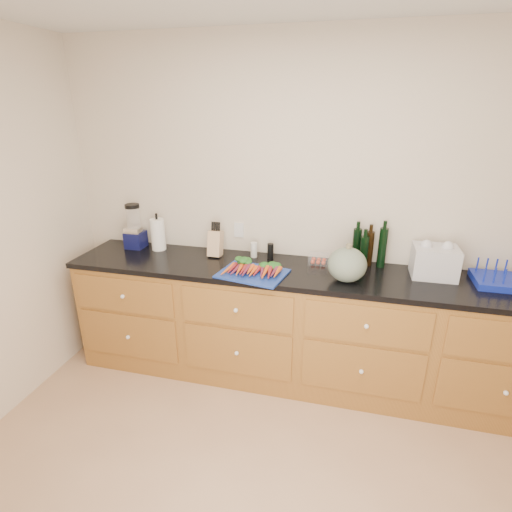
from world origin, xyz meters
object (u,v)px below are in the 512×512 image
(carrots, at_px, (254,268))
(cutting_board, at_px, (253,273))
(paper_towel, at_px, (158,234))
(dish_rack, at_px, (503,280))
(squash, at_px, (347,265))
(knife_block, at_px, (215,243))
(tomato_box, at_px, (319,259))
(blender_appliance, at_px, (134,229))

(carrots, bearing_deg, cutting_board, -90.00)
(paper_towel, height_order, dish_rack, paper_towel)
(squash, xyz_separation_m, dish_rack, (1.04, 0.19, -0.08))
(paper_towel, height_order, knife_block, paper_towel)
(knife_block, bearing_deg, carrots, -34.87)
(cutting_board, height_order, tomato_box, tomato_box)
(carrots, xyz_separation_m, blender_appliance, (-1.11, 0.29, 0.13))
(cutting_board, xyz_separation_m, knife_block, (-0.39, 0.30, 0.10))
(blender_appliance, bearing_deg, knife_block, -1.42)
(carrots, relative_size, tomato_box, 2.64)
(carrots, xyz_separation_m, paper_towel, (-0.90, 0.29, 0.10))
(paper_towel, xyz_separation_m, knife_block, (0.51, -0.02, -0.03))
(dish_rack, bearing_deg, squash, -169.65)
(knife_block, height_order, dish_rack, knife_block)
(carrots, bearing_deg, paper_towel, 162.17)
(squash, distance_m, blender_appliance, 1.79)
(carrots, bearing_deg, tomato_box, 34.24)
(squash, relative_size, blender_appliance, 0.71)
(knife_block, bearing_deg, cutting_board, -37.86)
(dish_rack, bearing_deg, cutting_board, -171.94)
(paper_towel, relative_size, knife_block, 1.29)
(carrots, distance_m, dish_rack, 1.71)
(cutting_board, distance_m, dish_rack, 1.71)
(squash, xyz_separation_m, knife_block, (-1.04, 0.25, -0.02))
(carrots, distance_m, blender_appliance, 1.16)
(cutting_board, relative_size, squash, 1.75)
(paper_towel, height_order, tomato_box, paper_towel)
(squash, height_order, paper_towel, paper_towel)
(paper_towel, bearing_deg, blender_appliance, -179.46)
(tomato_box, bearing_deg, squash, -51.99)
(tomato_box, bearing_deg, cutting_board, -143.08)
(blender_appliance, relative_size, dish_rack, 1.01)
(cutting_board, xyz_separation_m, blender_appliance, (-1.11, 0.32, 0.16))
(tomato_box, bearing_deg, paper_towel, -179.57)
(squash, bearing_deg, carrots, -178.30)
(cutting_board, relative_size, dish_rack, 1.24)
(paper_towel, bearing_deg, tomato_box, 0.43)
(knife_block, bearing_deg, squash, -13.44)
(blender_appliance, distance_m, paper_towel, 0.22)
(cutting_board, distance_m, knife_block, 0.50)
(knife_block, relative_size, dish_rack, 0.55)
(cutting_board, height_order, blender_appliance, blender_appliance)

